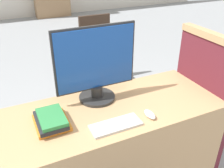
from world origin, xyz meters
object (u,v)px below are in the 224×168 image
object	(u,v)px
keyboard	(116,125)
far_chair	(98,48)
book_stack	(51,120)
monitor	(96,65)
mouse	(150,114)

from	to	relation	value
keyboard	far_chair	world-z (taller)	far_chair
book_stack	far_chair	bearing A→B (deg)	59.76
keyboard	far_chair	xyz separation A→B (m)	(0.67, 1.93, -0.27)
monitor	mouse	distance (m)	0.48
far_chair	keyboard	bearing A→B (deg)	-147.50
book_stack	far_chair	xyz separation A→B (m)	(1.02, 1.75, -0.29)
monitor	keyboard	world-z (taller)	monitor
monitor	book_stack	distance (m)	0.46
monitor	keyboard	bearing A→B (deg)	-93.15
keyboard	mouse	world-z (taller)	mouse
monitor	far_chair	xyz separation A→B (m)	(0.66, 1.58, -0.52)
keyboard	mouse	size ratio (longest dim) A/B	2.96
monitor	keyboard	xyz separation A→B (m)	(-0.02, -0.35, -0.25)
mouse	book_stack	world-z (taller)	book_stack
keyboard	mouse	distance (m)	0.24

